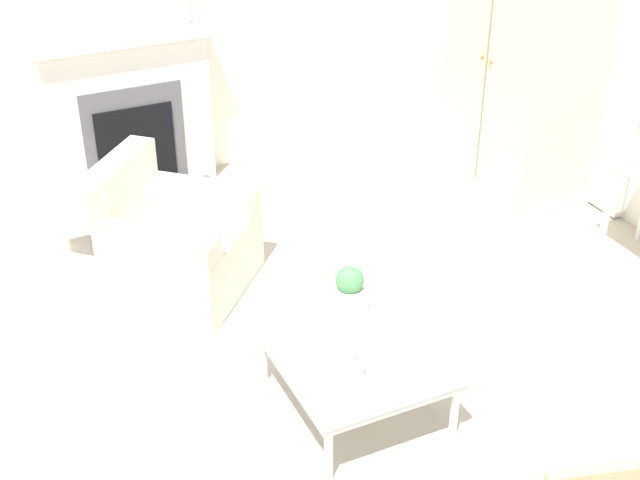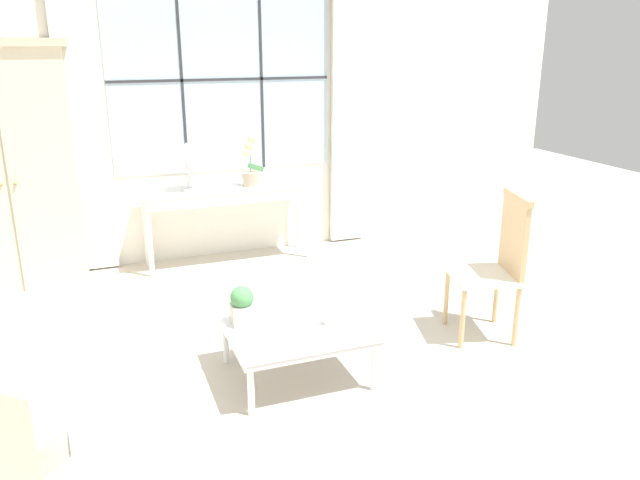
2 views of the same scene
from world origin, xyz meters
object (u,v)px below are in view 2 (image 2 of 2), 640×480
armoire (11,171)px  armchair_upholstered (42,433)px  potted_orchid (251,166)px  side_chair_wooden (498,259)px  pillar_candle (330,318)px  potted_plant_small (242,305)px  coffee_table (296,329)px  table_lamp (187,153)px  console_table (227,195)px

armoire → armchair_upholstered: armoire is taller
armoire → potted_orchid: armoire is taller
side_chair_wooden → pillar_candle: 1.34m
potted_orchid → side_chair_wooden: size_ratio=0.46×
potted_plant_small → side_chair_wooden: bearing=-1.9°
coffee_table → armoire: bearing=128.0°
table_lamp → pillar_candle: size_ratio=3.65×
armoire → pillar_candle: armoire is taller
pillar_candle → console_table: bearing=92.5°
armoire → potted_orchid: (1.98, 0.06, -0.11)m
armchair_upholstered → potted_plant_small: bearing=29.0°
table_lamp → console_table: bearing=6.8°
table_lamp → potted_orchid: 0.59m
table_lamp → potted_plant_small: size_ratio=1.77×
table_lamp → coffee_table: size_ratio=0.50×
armoire → armchair_upholstered: bearing=-84.8°
pillar_candle → table_lamp: bearing=101.0°
potted_plant_small → pillar_candle: bearing=-23.9°
potted_orchid → console_table: bearing=167.3°
console_table → table_lamp: table_lamp is taller
armoire → potted_orchid: 1.99m
armoire → table_lamp: armoire is taller
side_chair_wooden → table_lamp: bearing=129.4°
armchair_upholstered → potted_plant_small: size_ratio=4.75×
armchair_upholstered → side_chair_wooden: 3.02m
coffee_table → armchair_upholstered: bearing=-160.6°
side_chair_wooden → potted_plant_small: (-1.82, 0.06, -0.09)m
armchair_upholstered → side_chair_wooden: (2.95, 0.57, 0.31)m
armchair_upholstered → pillar_candle: size_ratio=9.83×
table_lamp → coffee_table: (0.26, -2.22, -0.75)m
table_lamp → coffee_table: 2.35m
armoire → potted_orchid: bearing=1.8°
armoire → side_chair_wooden: size_ratio=1.97×
coffee_table → table_lamp: bearing=96.8°
table_lamp → coffee_table: bearing=-83.2°
console_table → potted_orchid: 0.35m
console_table → potted_plant_small: size_ratio=6.42×
table_lamp → potted_orchid: bearing=-0.9°
potted_orchid → potted_plant_small: size_ratio=1.97×
table_lamp → side_chair_wooden: 2.84m
potted_orchid → side_chair_wooden: (1.20, -2.15, -0.34)m
armoire → potted_plant_small: 2.50m
potted_plant_small → pillar_candle: potted_plant_small is taller
armchair_upholstered → pillar_candle: armchair_upholstered is taller
console_table → side_chair_wooden: side_chair_wooden is taller
console_table → armchair_upholstered: (-1.52, -2.77, -0.39)m
table_lamp → armchair_upholstered: 3.07m
armchair_upholstered → potted_orchid: bearing=57.3°
table_lamp → armchair_upholstered: table_lamp is taller
side_chair_wooden → coffee_table: bearing=-177.8°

